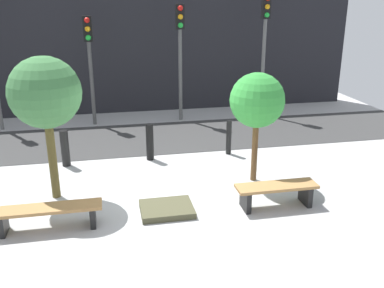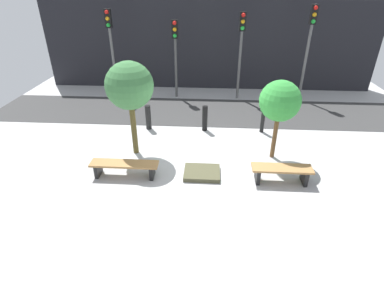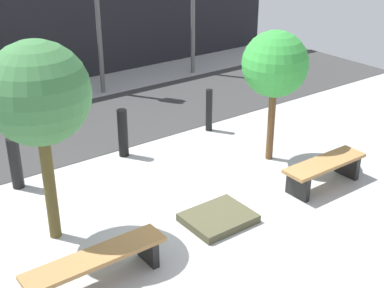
% 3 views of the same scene
% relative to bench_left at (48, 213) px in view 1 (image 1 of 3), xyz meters
% --- Properties ---
extents(ground_plane, '(18.00, 18.00, 0.00)m').
position_rel_bench_left_xyz_m(ground_plane, '(2.19, 0.63, -0.32)').
color(ground_plane, '#A9A9A9').
extents(road_strip, '(18.00, 3.04, 0.01)m').
position_rel_bench_left_xyz_m(road_strip, '(2.19, 4.89, -0.32)').
color(road_strip, '#363636').
rests_on(road_strip, ground).
extents(building_facade, '(16.20, 0.50, 4.17)m').
position_rel_bench_left_xyz_m(building_facade, '(2.19, 8.32, 1.76)').
color(building_facade, black).
rests_on(building_facade, ground).
extents(bench_left, '(1.92, 0.43, 0.44)m').
position_rel_bench_left_xyz_m(bench_left, '(0.00, 0.00, 0.00)').
color(bench_left, black).
rests_on(bench_left, ground).
extents(bench_right, '(1.64, 0.47, 0.47)m').
position_rel_bench_left_xyz_m(bench_right, '(4.38, 0.00, 0.01)').
color(bench_right, black).
rests_on(bench_right, ground).
extents(planter_bed, '(1.03, 0.83, 0.13)m').
position_rel_bench_left_xyz_m(planter_bed, '(2.19, 0.20, -0.26)').
color(planter_bed, '#47462F').
rests_on(planter_bed, ground).
extents(tree_behind_left_bench, '(1.42, 1.42, 2.96)m').
position_rel_bench_left_xyz_m(tree_behind_left_bench, '(0.00, 1.35, 1.90)').
color(tree_behind_left_bench, brown).
rests_on(tree_behind_left_bench, ground).
extents(tree_behind_right_bench, '(1.21, 1.21, 2.49)m').
position_rel_bench_left_xyz_m(tree_behind_right_bench, '(4.38, 1.35, 1.54)').
color(tree_behind_right_bench, brown).
rests_on(tree_behind_right_bench, ground).
extents(bollard_far_left, '(0.21, 0.21, 0.92)m').
position_rel_bench_left_xyz_m(bollard_far_left, '(0.08, 3.12, 0.14)').
color(bollard_far_left, black).
rests_on(bollard_far_left, ground).
extents(bollard_left, '(0.19, 0.19, 0.95)m').
position_rel_bench_left_xyz_m(bollard_left, '(2.19, 3.12, 0.15)').
color(bollard_left, black).
rests_on(bollard_left, ground).
extents(bollard_center, '(0.14, 0.14, 0.92)m').
position_rel_bench_left_xyz_m(bollard_center, '(4.30, 3.12, 0.14)').
color(bollard_center, black).
rests_on(bollard_center, ground).
extents(traffic_light_mid_west, '(0.28, 0.27, 3.46)m').
position_rel_bench_left_xyz_m(traffic_light_mid_west, '(0.74, 6.69, 2.07)').
color(traffic_light_mid_west, '#494949').
rests_on(traffic_light_mid_west, ground).
extents(traffic_light_mid_east, '(0.28, 0.27, 3.79)m').
position_rel_bench_left_xyz_m(traffic_light_mid_east, '(3.64, 6.69, 2.29)').
color(traffic_light_mid_east, '#575757').
rests_on(traffic_light_mid_east, ground).
extents(traffic_light_east, '(0.28, 0.27, 4.08)m').
position_rel_bench_left_xyz_m(traffic_light_east, '(6.53, 6.69, 2.47)').
color(traffic_light_east, '#606060').
rests_on(traffic_light_east, ground).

